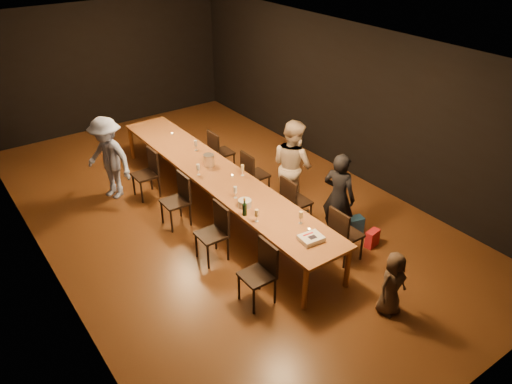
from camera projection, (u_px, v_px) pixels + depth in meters
ground at (218, 209)px, 9.18m from camera, size 10.00×10.00×0.00m
room_shell at (213, 101)px, 8.13m from camera, size 6.04×10.04×3.02m
table at (217, 175)px, 8.82m from camera, size 0.90×6.00×0.75m
chair_right_0 at (346, 234)px, 7.68m from camera, size 0.42×0.42×0.93m
chair_right_1 at (297, 201)px, 8.53m from camera, size 0.42×0.42×0.93m
chair_right_2 at (256, 174)px, 9.37m from camera, size 0.42×0.42×0.93m
chair_right_3 at (222, 152)px, 10.22m from camera, size 0.42×0.42×0.93m
chair_left_0 at (257, 275)px, 6.83m from camera, size 0.42×0.42×0.93m
chair_left_1 at (211, 234)px, 7.67m from camera, size 0.42×0.42×0.93m
chair_left_2 at (175, 201)px, 8.51m from camera, size 0.42×0.42×0.93m
chair_left_3 at (145, 174)px, 9.36m from camera, size 0.42×0.42×0.93m
woman_birthday at (339, 197)px, 8.05m from camera, size 0.53×0.65×1.54m
woman_tan at (293, 165)px, 8.84m from camera, size 0.68×0.86×1.70m
man_blue at (108, 158)px, 9.20m from camera, size 0.95×1.18×1.60m
child at (392, 284)px, 6.65m from camera, size 0.48×0.32×0.96m
gift_bag_red at (372, 238)px, 8.12m from camera, size 0.27×0.18×0.29m
gift_bag_blue at (355, 226)px, 8.40m from camera, size 0.30×0.23×0.33m
birthday_cake at (311, 238)px, 7.02m from camera, size 0.35×0.29×0.08m
plate_stack at (245, 203)px, 7.80m from camera, size 0.22×0.22×0.12m
champagne_bottle at (245, 207)px, 7.54m from camera, size 0.09×0.09×0.30m
ice_bucket at (209, 160)px, 9.00m from camera, size 0.26×0.26×0.22m
wineglass_0 at (257, 216)px, 7.41m from camera, size 0.06×0.06×0.21m
wineglass_1 at (301, 218)px, 7.37m from camera, size 0.06×0.06×0.21m
wineglass_2 at (235, 192)px, 8.01m from camera, size 0.06×0.06×0.21m
wineglass_3 at (242, 170)px, 8.67m from camera, size 0.06×0.06×0.21m
wineglass_4 at (198, 170)px, 8.69m from camera, size 0.06×0.06×0.21m
wineglass_5 at (196, 145)px, 9.56m from camera, size 0.06×0.06×0.21m
tealight_near at (309, 230)px, 7.24m from camera, size 0.05×0.05×0.03m
tealight_mid at (232, 176)px, 8.68m from camera, size 0.05×0.05×0.03m
tealight_far at (172, 134)px, 10.26m from camera, size 0.05×0.05×0.03m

